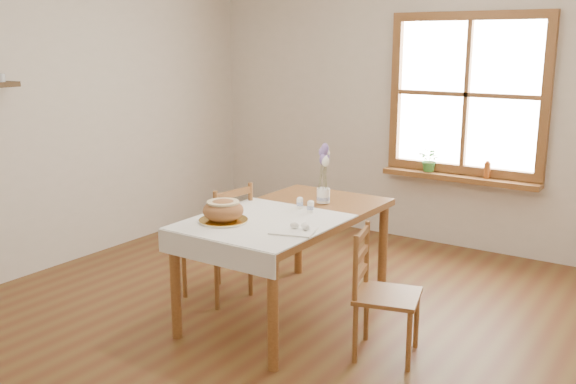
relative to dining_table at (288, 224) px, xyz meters
name	(u,v)px	position (x,y,z in m)	size (l,w,h in m)	color
ground	(264,327)	(0.00, -0.30, -0.66)	(5.00, 5.00, 0.00)	brown
room_walls	(261,76)	(0.00, -0.30, 1.04)	(4.60, 5.10, 2.65)	beige
window	(467,95)	(0.50, 2.17, 0.79)	(1.46, 0.08, 1.46)	brown
window_sill	(459,178)	(0.50, 2.10, 0.03)	(1.46, 0.20, 0.05)	brown
dining_table	(288,224)	(0.00, 0.00, 0.00)	(0.90, 1.60, 0.75)	brown
table_linen	(262,222)	(0.00, -0.30, 0.09)	(0.91, 0.99, 0.01)	white
chair_left	(217,241)	(-0.62, -0.04, -0.22)	(0.42, 0.44, 0.89)	brown
chair_right	(388,294)	(0.87, -0.19, -0.26)	(0.38, 0.40, 0.81)	brown
bread_plate	(223,221)	(-0.21, -0.46, 0.10)	(0.31, 0.31, 0.02)	white
bread_loaf	(223,209)	(-0.21, -0.46, 0.19)	(0.27, 0.27, 0.15)	#A16739
egg_napkin	(294,231)	(0.30, -0.38, 0.10)	(0.27, 0.22, 0.01)	white
eggs	(294,226)	(0.30, -0.38, 0.13)	(0.20, 0.18, 0.04)	white
salt_shaker	(300,203)	(0.03, 0.11, 0.14)	(0.05, 0.05, 0.09)	white
pepper_shaker	(311,206)	(0.15, 0.06, 0.14)	(0.05, 0.05, 0.09)	white
flower_vase	(323,197)	(0.07, 0.36, 0.14)	(0.10, 0.10, 0.11)	white
lavender_bouquet	(324,168)	(0.07, 0.36, 0.35)	(0.17, 0.17, 0.32)	#6B5596
potted_plant	(430,163)	(0.21, 2.10, 0.14)	(0.20, 0.22, 0.17)	#3A7D32
amber_bottle	(487,169)	(0.75, 2.10, 0.13)	(0.06, 0.06, 0.16)	#974B1B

